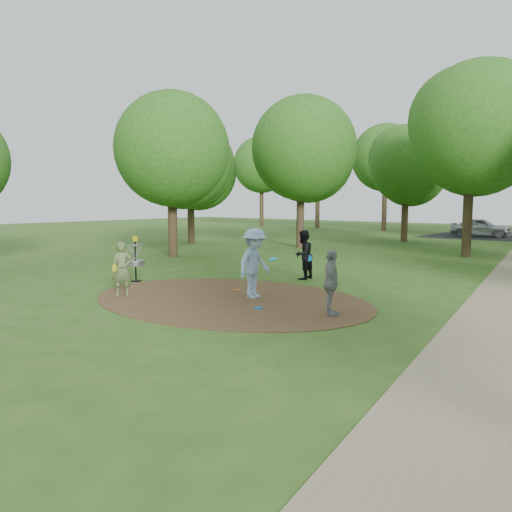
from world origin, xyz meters
The scene contains 13 objects.
ground centered at (0.00, 0.00, 0.00)m, with size 100.00×100.00×0.00m, color #2D5119.
dirt_clearing centered at (0.00, 0.00, 0.01)m, with size 8.40×8.40×0.02m, color #47301C.
footpath centered at (6.50, 2.00, 0.01)m, with size 2.00×40.00×0.01m, color #8C7A5B.
player_observer_with_disc centered at (-2.65, -1.59, 0.78)m, with size 0.64×0.68×1.57m.
player_throwing_with_disc centered at (0.46, 0.56, 0.98)m, with size 1.12×1.30×1.96m.
player_walking_with_disc centered at (-0.34, 4.23, 0.85)m, with size 0.73×0.85×1.71m.
player_waiting_with_disc centered at (3.25, -0.02, 0.79)m, with size 0.77×1.00×1.59m.
disc_ground_cyan centered at (0.26, 0.68, 0.03)m, with size 0.22×0.22×0.02m, color #1BA3D9.
disc_ground_blue centered at (1.44, -0.50, 0.03)m, with size 0.22×0.22×0.02m, color blue.
disc_ground_red centered at (-0.61, 1.05, 0.03)m, with size 0.22×0.22×0.02m, color #C64613.
car_left centered at (-1.18, 29.65, 0.71)m, with size 1.69×4.19×1.43m, color #A6AAAE.
disc_golf_basket centered at (-4.50, 0.30, 0.87)m, with size 0.63×0.63×1.54m.
tree_ring centered at (0.81, 9.11, 5.21)m, with size 37.32×45.69×8.97m.
Camera 1 is at (9.13, -10.16, 2.73)m, focal length 35.00 mm.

